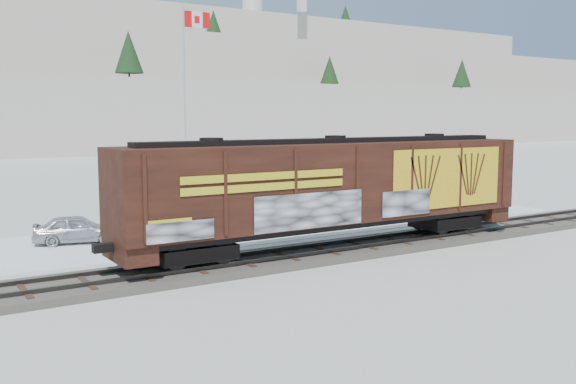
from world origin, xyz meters
TOP-DOWN VIEW (x-y plane):
  - ground at (0.00, 0.00)m, footprint 500.00×500.00m
  - rail_track at (0.00, 0.00)m, footprint 50.00×3.40m
  - parking_strip at (0.00, 7.50)m, footprint 40.00×8.00m
  - hopper_railcar at (0.70, -0.01)m, footprint 19.37×3.06m
  - flagpole at (0.69, 15.80)m, footprint 2.30×0.90m
  - car_silver at (-8.15, 8.38)m, footprint 4.21×2.54m
  - car_white at (0.83, 7.98)m, footprint 5.16×2.39m
  - car_dark at (2.10, 6.38)m, footprint 5.22×2.99m

SIDE VIEW (x-z plane):
  - ground at x=0.00m, z-range 0.00..0.00m
  - parking_strip at x=0.00m, z-range 0.00..0.03m
  - rail_track at x=0.00m, z-range -0.07..0.36m
  - car_silver at x=-8.15m, z-range 0.03..1.37m
  - car_dark at x=2.10m, z-range 0.03..1.45m
  - car_white at x=0.83m, z-range 0.03..1.67m
  - hopper_railcar at x=0.70m, z-range 0.70..5.30m
  - flagpole at x=0.69m, z-range -1.57..11.12m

